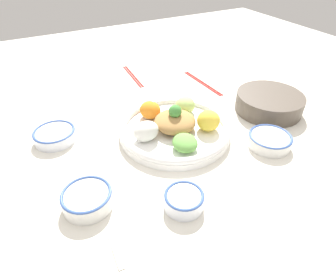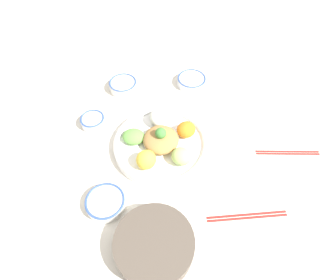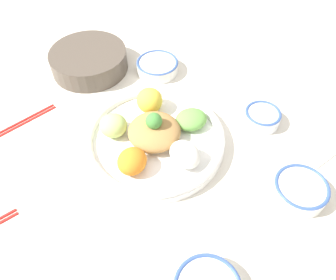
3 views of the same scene
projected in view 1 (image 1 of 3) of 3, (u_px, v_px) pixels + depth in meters
ground_plane at (192, 137)px, 0.82m from camera, size 2.40×2.40×0.00m
salad_platter at (175, 127)px, 0.81m from camera, size 0.32×0.32×0.10m
sauce_bowl_red at (270, 140)px, 0.77m from camera, size 0.12×0.12×0.03m
rice_bowl_blue at (87, 199)px, 0.60m from camera, size 0.11×0.11×0.04m
sauce_bowl_dark at (55, 135)px, 0.79m from camera, size 0.12×0.12×0.03m
rice_bowl_plain at (184, 200)px, 0.60m from camera, size 0.09×0.09×0.04m
side_serving_bowl at (269, 102)px, 0.92m from camera, size 0.21×0.21×0.06m
chopsticks_pair_near at (133, 76)px, 1.14m from camera, size 0.03×0.21×0.01m
chopsticks_pair_far at (203, 82)px, 1.09m from camera, size 0.03×0.24×0.01m
serving_spoon_main at (122, 268)px, 0.50m from camera, size 0.04×0.13×0.01m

